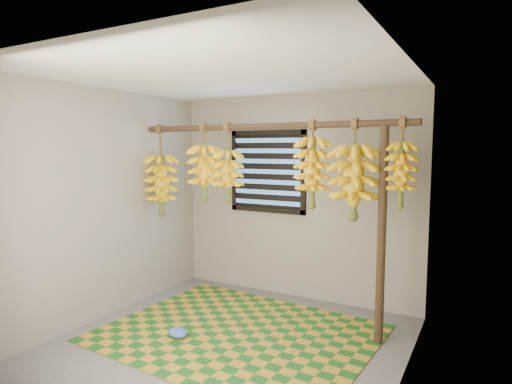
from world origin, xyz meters
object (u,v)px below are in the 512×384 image
Objects in this scene: woven_mat at (238,333)px; banana_bunch_b at (205,172)px; support_post at (382,236)px; banana_bunch_c at (228,176)px; banana_bunch_d at (312,172)px; plastic_bag at (178,333)px; banana_bunch_a at (161,185)px; banana_bunch_e at (354,182)px; banana_bunch_f at (401,175)px.

banana_bunch_b is at bearing 147.02° from woven_mat.
support_post is 1.69m from banana_bunch_c.
plastic_bag is at bearing -141.38° from banana_bunch_d.
banana_bunch_a is at bearing 161.19° from woven_mat.
banana_bunch_d is at bearing 38.41° from woven_mat.
banana_bunch_b is 1.26m from banana_bunch_d.
banana_bunch_b is at bearing 180.00° from banana_bunch_d.
banana_bunch_e is at bearing 0.00° from banana_bunch_a.
banana_bunch_a is at bearing 180.00° from banana_bunch_e.
woven_mat is at bearing -32.98° from banana_bunch_b.
banana_bunch_b is 0.99× the size of banana_bunch_d.
support_post is at bearing 0.00° from banana_bunch_b.
banana_bunch_a is at bearing 137.30° from plastic_bag.
support_post is 2.54× the size of banana_bunch_f.
woven_mat is 1.72m from banana_bunch_b.
banana_bunch_d is at bearing 180.00° from support_post.
banana_bunch_b is 1.05× the size of banana_bunch_f.
banana_bunch_e is 1.16× the size of banana_bunch_f.
plastic_bag is 1.98m from banana_bunch_d.
plastic_bag is at bearing -42.70° from banana_bunch_a.
banana_bunch_b is 1.66m from banana_bunch_e.
banana_bunch_c is at bearing 180.00° from banana_bunch_d.
banana_bunch_a is 0.94m from banana_bunch_c.
support_post is 0.81× the size of woven_mat.
support_post reaches higher than woven_mat.
banana_bunch_e is (0.97, 0.45, 1.47)m from woven_mat.
banana_bunch_f is (0.41, 0.00, 0.08)m from banana_bunch_e.
banana_bunch_e and banana_bunch_f have the same top height.
banana_bunch_a and banana_bunch_c have the same top height.
banana_bunch_c is 1.77m from banana_bunch_f.
banana_bunch_f is at bearing 23.78° from plastic_bag.
banana_bunch_f is at bearing 0.00° from banana_bunch_d.
banana_bunch_c is 0.95m from banana_bunch_d.
banana_bunch_a is at bearing 180.00° from banana_bunch_b.
banana_bunch_f is (0.15, 0.00, 0.55)m from support_post.
support_post is 2.57m from banana_bunch_a.
banana_bunch_c is 1.06× the size of banana_bunch_f.
banana_bunch_c is 0.99× the size of banana_bunch_d.
woven_mat is at bearing -49.24° from banana_bunch_c.
banana_bunch_f is (2.08, 0.00, 0.03)m from banana_bunch_b.
banana_bunch_d is (0.95, 0.00, 0.06)m from banana_bunch_c.
banana_bunch_b is (-1.93, 0.00, 0.52)m from support_post.
plastic_bag is 2.16m from banana_bunch_e.
support_post reaches higher than plastic_bag.
plastic_bag is at bearing -154.35° from support_post.
woven_mat is 1.71m from banana_bunch_d.
banana_bunch_b is 0.99× the size of banana_bunch_c.
banana_bunch_b and banana_bunch_c have the same top height.
banana_bunch_b is at bearing 180.00° from banana_bunch_f.
woven_mat is 2.97× the size of banana_bunch_c.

